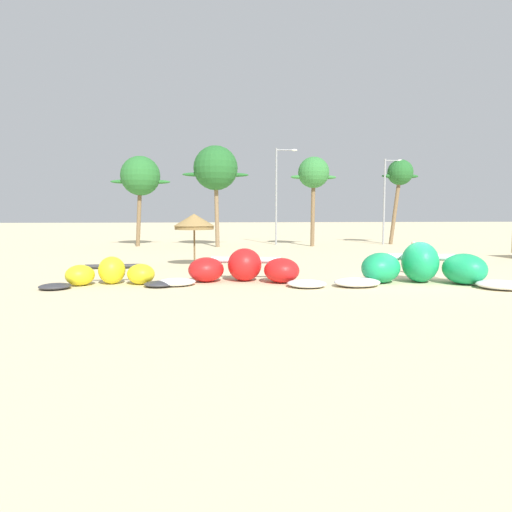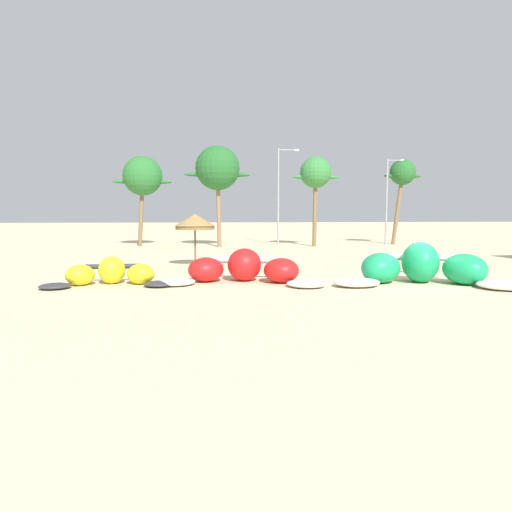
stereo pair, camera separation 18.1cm
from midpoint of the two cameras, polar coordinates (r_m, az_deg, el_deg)
ground_plane at (r=21.45m, az=19.02°, el=-2.96°), size 260.00×260.00×0.00m
kite_far_left at (r=20.15m, az=-17.74°, el=-2.16°), size 5.53×2.57×1.16m
kite_left at (r=19.94m, az=-1.80°, el=-1.68°), size 7.25×4.06×1.44m
kite_left_of_center at (r=20.75m, az=19.59°, el=-1.39°), size 7.72×4.56×1.75m
beach_umbrella_near_van at (r=26.17m, az=-7.85°, el=4.23°), size 2.30×2.30×2.95m
person_near_kites at (r=23.92m, az=18.61°, el=-0.14°), size 0.36×0.24×1.62m
palm_leftmost at (r=42.95m, az=-14.21°, el=9.49°), size 5.26×3.51×8.05m
palm_left at (r=41.11m, az=-5.13°, el=10.69°), size 5.80×3.87×8.85m
palm_left_of_gap at (r=42.01m, az=7.00°, el=10.03°), size 4.16×2.78×7.98m
palm_center_left at (r=46.67m, az=17.25°, el=9.59°), size 3.64×2.42×8.07m
lamppost_west at (r=43.92m, az=2.63°, el=8.05°), size 2.09×0.24×9.03m
lamppost_west_center at (r=45.61m, az=15.65°, el=7.10°), size 1.82×0.24×8.06m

